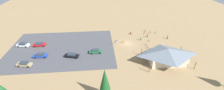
{
  "coord_description": "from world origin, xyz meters",
  "views": [
    {
      "loc": [
        11.11,
        53.85,
        30.11
      ],
      "look_at": [
        6.33,
        2.73,
        1.2
      ],
      "focal_mm": 25.21,
      "sensor_mm": 36.0,
      "label": 1
    }
  ],
  "objects_px": {
    "bicycle_orange_mid_cluster": "(145,33)",
    "car_white_front_row": "(23,45)",
    "visitor_by_pavilion": "(141,38)",
    "bike_pavilion": "(167,54)",
    "trash_bin": "(131,33)",
    "bicycle_teal_front_row": "(155,33)",
    "car_blue_inner_stall": "(40,55)",
    "bicycle_green_edge_north": "(147,48)",
    "visitor_near_lot": "(147,35)",
    "bicycle_red_yard_right": "(123,42)",
    "bicycle_black_back_row": "(150,32)",
    "bicycle_blue_lone_west": "(146,45)",
    "car_black_far_end": "(72,55)",
    "car_red_near_entry": "(39,44)",
    "car_green_aisle_side": "(96,51)",
    "car_tan_mid_lot": "(24,64)",
    "visitor_crossing_yard": "(168,37)",
    "lot_sign": "(117,42)",
    "bicycle_silver_lone_east": "(149,40)",
    "pine_mideast": "(105,80)",
    "bicycle_yellow_yard_center": "(145,31)",
    "bicycle_purple_trailside": "(115,42)"
  },
  "relations": [
    {
      "from": "visitor_by_pavilion",
      "to": "bicycle_orange_mid_cluster",
      "type": "bearing_deg",
      "value": -118.56
    },
    {
      "from": "bicycle_teal_front_row",
      "to": "bike_pavilion",
      "type": "bearing_deg",
      "value": 79.97
    },
    {
      "from": "bicycle_red_yard_right",
      "to": "visitor_near_lot",
      "type": "relative_size",
      "value": 0.85
    },
    {
      "from": "bicycle_orange_mid_cluster",
      "to": "visitor_by_pavilion",
      "type": "xyz_separation_m",
      "value": [
        3.25,
        5.96,
        0.54
      ]
    },
    {
      "from": "trash_bin",
      "to": "car_red_near_entry",
      "type": "relative_size",
      "value": 0.19
    },
    {
      "from": "car_white_front_row",
      "to": "bicycle_black_back_row",
      "type": "bearing_deg",
      "value": -172.06
    },
    {
      "from": "bicycle_green_edge_north",
      "to": "bicycle_purple_trailside",
      "type": "bearing_deg",
      "value": -27.56
    },
    {
      "from": "bicycle_red_yard_right",
      "to": "bicycle_green_edge_north",
      "type": "distance_m",
      "value": 9.92
    },
    {
      "from": "car_red_near_entry",
      "to": "visitor_near_lot",
      "type": "bearing_deg",
      "value": -175.26
    },
    {
      "from": "car_blue_inner_stall",
      "to": "bicycle_red_yard_right",
      "type": "bearing_deg",
      "value": -165.98
    },
    {
      "from": "bicycle_orange_mid_cluster",
      "to": "car_white_front_row",
      "type": "xyz_separation_m",
      "value": [
        49.47,
        6.87,
        0.39
      ]
    },
    {
      "from": "bicycle_orange_mid_cluster",
      "to": "car_blue_inner_stall",
      "type": "relative_size",
      "value": 0.31
    },
    {
      "from": "bicycle_red_yard_right",
      "to": "car_tan_mid_lot",
      "type": "height_order",
      "value": "car_tan_mid_lot"
    },
    {
      "from": "lot_sign",
      "to": "car_green_aisle_side",
      "type": "height_order",
      "value": "lot_sign"
    },
    {
      "from": "bicycle_yellow_yard_center",
      "to": "bicycle_black_back_row",
      "type": "distance_m",
      "value": 2.56
    },
    {
      "from": "bicycle_orange_mid_cluster",
      "to": "car_green_aisle_side",
      "type": "xyz_separation_m",
      "value": [
        21.85,
        14.15,
        0.37
      ]
    },
    {
      "from": "car_black_far_end",
      "to": "car_tan_mid_lot",
      "type": "relative_size",
      "value": 1.06
    },
    {
      "from": "bicycle_silver_lone_east",
      "to": "bicycle_orange_mid_cluster",
      "type": "relative_size",
      "value": 0.93
    },
    {
      "from": "bike_pavilion",
      "to": "bicycle_teal_front_row",
      "type": "height_order",
      "value": "bike_pavilion"
    },
    {
      "from": "bicycle_green_edge_north",
      "to": "visitor_by_pavilion",
      "type": "xyz_separation_m",
      "value": [
        0.64,
        -6.83,
        0.57
      ]
    },
    {
      "from": "bicycle_red_yard_right",
      "to": "bicycle_black_back_row",
      "type": "relative_size",
      "value": 0.88
    },
    {
      "from": "bike_pavilion",
      "to": "trash_bin",
      "type": "bearing_deg",
      "value": -71.3
    },
    {
      "from": "pine_mideast",
      "to": "bicycle_blue_lone_west",
      "type": "relative_size",
      "value": 4.89
    },
    {
      "from": "bicycle_silver_lone_east",
      "to": "car_red_near_entry",
      "type": "height_order",
      "value": "car_red_near_entry"
    },
    {
      "from": "pine_mideast",
      "to": "car_tan_mid_lot",
      "type": "distance_m",
      "value": 29.3
    },
    {
      "from": "car_black_far_end",
      "to": "visitor_crossing_yard",
      "type": "distance_m",
      "value": 39.41
    },
    {
      "from": "bicycle_orange_mid_cluster",
      "to": "visitor_near_lot",
      "type": "distance_m",
      "value": 3.59
    },
    {
      "from": "pine_mideast",
      "to": "bicycle_blue_lone_west",
      "type": "xyz_separation_m",
      "value": [
        -17.11,
        -24.3,
        -5.43
      ]
    },
    {
      "from": "car_blue_inner_stall",
      "to": "visitor_crossing_yard",
      "type": "height_order",
      "value": "visitor_crossing_yard"
    },
    {
      "from": "bicycle_green_edge_north",
      "to": "car_blue_inner_stall",
      "type": "xyz_separation_m",
      "value": [
        38.04,
        2.27,
        0.36
      ]
    },
    {
      "from": "bicycle_black_back_row",
      "to": "car_red_near_entry",
      "type": "relative_size",
      "value": 0.38
    },
    {
      "from": "bicycle_silver_lone_east",
      "to": "visitor_by_pavilion",
      "type": "distance_m",
      "value": 3.36
    },
    {
      "from": "bike_pavilion",
      "to": "car_blue_inner_stall",
      "type": "relative_size",
      "value": 3.11
    },
    {
      "from": "car_blue_inner_stall",
      "to": "car_green_aisle_side",
      "type": "bearing_deg",
      "value": -177.22
    },
    {
      "from": "visitor_near_lot",
      "to": "bicycle_yellow_yard_center",
      "type": "bearing_deg",
      "value": -96.85
    },
    {
      "from": "bicycle_teal_front_row",
      "to": "bicycle_blue_lone_west",
      "type": "distance_m",
      "value": 12.87
    },
    {
      "from": "bicycle_teal_front_row",
      "to": "car_tan_mid_lot",
      "type": "bearing_deg",
      "value": 21.9
    },
    {
      "from": "lot_sign",
      "to": "pine_mideast",
      "type": "bearing_deg",
      "value": 77.04
    },
    {
      "from": "bicycle_red_yard_right",
      "to": "car_red_near_entry",
      "type": "bearing_deg",
      "value": -0.95
    },
    {
      "from": "bicycle_yellow_yard_center",
      "to": "bicycle_red_yard_right",
      "type": "bearing_deg",
      "value": 39.61
    },
    {
      "from": "lot_sign",
      "to": "bicycle_green_edge_north",
      "type": "distance_m",
      "value": 11.64
    },
    {
      "from": "car_white_front_row",
      "to": "visitor_near_lot",
      "type": "relative_size",
      "value": 2.72
    },
    {
      "from": "bicycle_yellow_yard_center",
      "to": "visitor_by_pavilion",
      "type": "xyz_separation_m",
      "value": [
        4.13,
        8.2,
        0.56
      ]
    },
    {
      "from": "car_white_front_row",
      "to": "bicycle_green_edge_north",
      "type": "bearing_deg",
      "value": 172.79
    },
    {
      "from": "car_black_far_end",
      "to": "car_blue_inner_stall",
      "type": "bearing_deg",
      "value": -5.04
    },
    {
      "from": "bike_pavilion",
      "to": "visitor_crossing_yard",
      "type": "relative_size",
      "value": 8.39
    },
    {
      "from": "bike_pavilion",
      "to": "bicycle_black_back_row",
      "type": "distance_m",
      "value": 22.31
    },
    {
      "from": "car_red_near_entry",
      "to": "visitor_by_pavilion",
      "type": "bearing_deg",
      "value": -178.3
    },
    {
      "from": "bicycle_teal_front_row",
      "to": "car_white_front_row",
      "type": "height_order",
      "value": "car_white_front_row"
    },
    {
      "from": "bike_pavilion",
      "to": "bicycle_black_back_row",
      "type": "relative_size",
      "value": 8.3
    }
  ]
}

